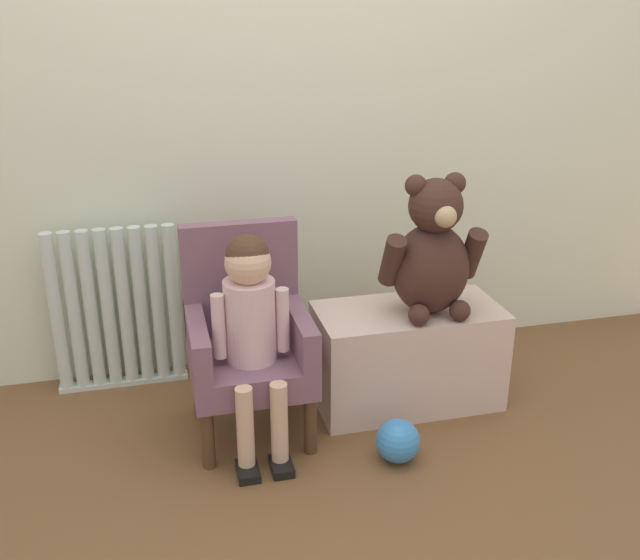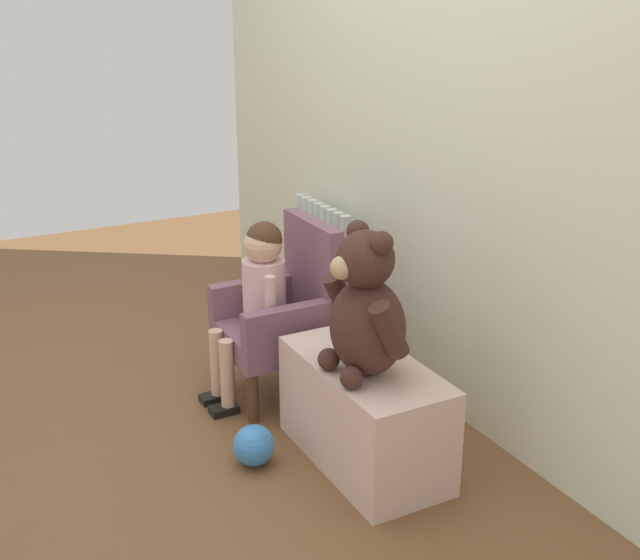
% 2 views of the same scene
% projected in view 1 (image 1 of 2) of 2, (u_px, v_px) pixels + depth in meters
% --- Properties ---
extents(ground_plane, '(6.00, 6.00, 0.00)m').
position_uv_depth(ground_plane, '(346.00, 515.00, 2.12)').
color(ground_plane, brown).
extents(back_wall, '(3.80, 0.05, 2.40)m').
position_uv_depth(back_wall, '(270.00, 66.00, 2.66)').
color(back_wall, silver).
rests_on(back_wall, ground_plane).
extents(radiator, '(0.50, 0.05, 0.65)m').
position_uv_depth(radiator, '(117.00, 310.00, 2.73)').
color(radiator, silver).
rests_on(radiator, ground_plane).
extents(child_armchair, '(0.40, 0.41, 0.72)m').
position_uv_depth(child_armchair, '(247.00, 336.00, 2.45)').
color(child_armchair, '#775164').
rests_on(child_armchair, ground_plane).
extents(child_figure, '(0.25, 0.35, 0.74)m').
position_uv_depth(child_figure, '(251.00, 313.00, 2.30)').
color(child_figure, beige).
rests_on(child_figure, ground_plane).
extents(low_bench, '(0.68, 0.34, 0.38)m').
position_uv_depth(low_bench, '(407.00, 356.00, 2.66)').
color(low_bench, beige).
rests_on(low_bench, ground_plane).
extents(large_teddy_bear, '(0.37, 0.26, 0.51)m').
position_uv_depth(large_teddy_bear, '(432.00, 254.00, 2.49)').
color(large_teddy_bear, '#3E251E').
rests_on(large_teddy_bear, low_bench).
extents(toy_ball, '(0.15, 0.15, 0.15)m').
position_uv_depth(toy_ball, '(398.00, 441.00, 2.35)').
color(toy_ball, '#3884D0').
rests_on(toy_ball, ground_plane).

